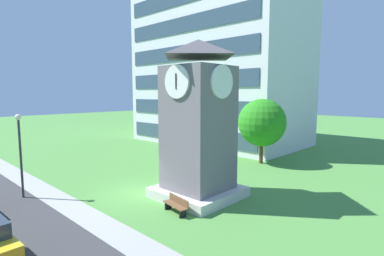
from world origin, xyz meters
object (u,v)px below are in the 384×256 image
park_bench (176,205)px  street_lamp (20,146)px  clock_tower (198,129)px  tree_near_tower (262,123)px

park_bench → street_lamp: 10.41m
street_lamp → clock_tower: bearing=44.5°
street_lamp → tree_near_tower: tree_near_tower is taller
clock_tower → street_lamp: (-7.83, -7.68, -1.01)m
street_lamp → tree_near_tower: (5.91, 18.45, 0.51)m
park_bench → tree_near_tower: size_ratio=0.31×
clock_tower → street_lamp: size_ratio=1.85×
tree_near_tower → park_bench: bearing=-78.3°
tree_near_tower → clock_tower: bearing=-79.9°
clock_tower → tree_near_tower: clock_tower is taller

